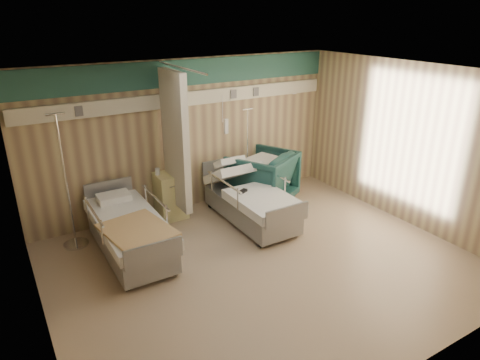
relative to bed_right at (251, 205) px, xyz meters
name	(u,v)px	position (x,y,z in m)	size (l,w,h in m)	color
ground	(263,264)	(-0.60, -1.30, -0.32)	(6.00, 5.00, 0.00)	tan
room_walls	(254,142)	(-0.63, -1.05, 1.55)	(6.04, 5.04, 2.82)	tan
bed_right	(251,205)	(0.00, 0.00, 0.00)	(1.00, 2.16, 0.63)	white
bed_left	(130,236)	(-2.20, 0.00, 0.00)	(1.00, 2.16, 0.63)	white
bedside_cabinet	(171,196)	(-1.15, 0.90, 0.11)	(0.50, 0.48, 0.85)	#D9D287
visitor_armchair	(262,177)	(0.65, 0.60, 0.21)	(1.11, 1.14, 1.04)	#1C4745
waffle_blanket	(263,151)	(0.64, 0.57, 0.76)	(0.59, 0.52, 0.07)	silver
iv_stand_right	(247,180)	(0.50, 0.92, 0.06)	(0.33, 0.33, 1.84)	silver
iv_stand_left	(72,220)	(-2.89, 0.75, 0.13)	(0.39, 0.39, 2.19)	silver
call_remote	(243,191)	(-0.20, -0.05, 0.34)	(0.19, 0.08, 0.04)	black
tan_blanket	(137,230)	(-2.22, -0.46, 0.33)	(0.83, 1.05, 0.04)	tan
toiletry_bag	(177,170)	(-1.02, 0.85, 0.60)	(0.24, 0.16, 0.13)	black
white_cup	(157,172)	(-1.35, 0.97, 0.60)	(0.08, 0.08, 0.12)	white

